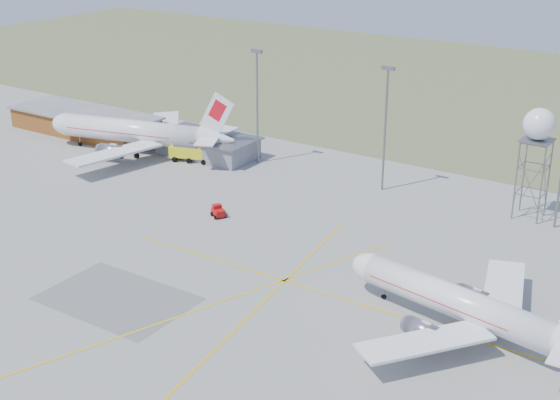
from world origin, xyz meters
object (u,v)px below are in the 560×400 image
Objects in this scene: radar_tower at (535,157)px; baggage_tug at (218,212)px; fire_truck at (193,153)px; airliner_main at (461,304)px; airliner_far at (136,132)px.

radar_tower reaches higher than baggage_tug.
fire_truck is at bearing -172.66° from radar_tower.
baggage_tug is (-42.62, 11.17, -2.64)m from airliner_main.
airliner_main is 0.84× the size of airliner_far.
airliner_far reaches higher than airliner_main.
radar_tower is at bearing -74.01° from airliner_main.
airliner_main reaches higher than fire_truck.
fire_truck is 3.02× the size of baggage_tug.
radar_tower reaches higher than fire_truck.
airliner_main is at bearing -42.60° from fire_truck.
radar_tower is at bearing 64.19° from baggage_tug.
baggage_tug is at bearing -4.19° from airliner_main.
baggage_tug is at bearing -59.90° from fire_truck.
airliner_main is at bearing 145.78° from airliner_far.
airliner_main is 68.93m from fire_truck.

